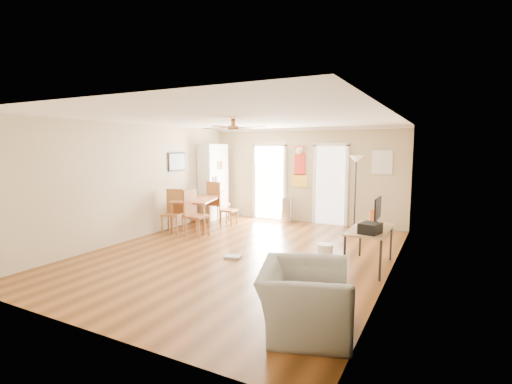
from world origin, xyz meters
The scene contains 30 objects.
floor centered at (0.00, 0.00, 0.00)m, with size 7.00×7.00×0.00m, color brown.
ceiling centered at (0.00, 0.00, 2.60)m, with size 5.50×7.00×0.00m, color silver, non-canonical shape.
wall_back centered at (0.00, 3.50, 1.30)m, with size 5.50×0.04×2.60m, color beige, non-canonical shape.
wall_front centered at (0.00, -3.50, 1.30)m, with size 5.50×0.04×2.60m, color beige, non-canonical shape.
wall_left centered at (-2.75, 0.00, 1.30)m, with size 0.04×7.00×2.60m, color beige, non-canonical shape.
wall_right centered at (2.75, 0.00, 1.30)m, with size 0.04×7.00×2.60m, color beige, non-canonical shape.
crown_molding centered at (0.00, 0.00, 2.56)m, with size 5.50×7.00×0.08m, color white, non-canonical shape.
kitchen_doorway centered at (-1.05, 3.48, 1.05)m, with size 0.90×0.10×2.10m, color white, non-canonical shape.
bathroom_doorway centered at (0.75, 3.48, 1.05)m, with size 0.80×0.10×2.10m, color white, non-canonical shape.
wall_decal centered at (-0.13, 3.48, 1.55)m, with size 0.46×0.03×1.10m, color red.
ac_grille centered at (2.05, 3.47, 1.70)m, with size 0.50×0.04×0.60m, color white.
framed_poster centered at (-2.73, 1.40, 1.70)m, with size 0.04×0.66×0.48m, color black.
ceiling_fan centered at (0.00, -0.30, 2.43)m, with size 1.24×1.24×0.20m, color #593819, non-canonical shape.
bookshelf centered at (-2.51, 2.74, 1.08)m, with size 0.43×0.97×2.16m, color silver, non-canonical shape.
dining_table centered at (-2.15, 1.48, 0.39)m, with size 0.93×1.55×0.77m, color #A85F36, non-canonical shape.
dining_chair_right_a centered at (-1.60, 2.11, 0.46)m, with size 0.38×0.38×0.91m, color #956130, non-canonical shape.
dining_chair_right_b centered at (-1.60, 0.70, 0.54)m, with size 0.44×0.44×1.08m, color #915B2E, non-canonical shape.
dining_chair_near centered at (-2.34, 0.71, 0.52)m, with size 0.43×0.43×1.05m, color #A06833, non-canonical shape.
dining_chair_far centered at (-2.11, 2.41, 0.56)m, with size 0.46×0.46×1.12m, color #A06233, non-canonical shape.
trash_can centered at (-0.40, 3.22, 0.35)m, with size 0.32×0.32×0.70m, color #B3B3B6.
torchiere_lamp centered at (1.48, 3.15, 0.93)m, with size 0.35×0.35×1.87m, color black, non-canonical shape.
computer_desk centered at (2.38, 0.28, 0.34)m, with size 0.64×1.28×0.68m, color tan, non-canonical shape.
imac centered at (2.47, 0.45, 0.95)m, with size 0.08×0.56×0.52m, color black, non-canonical shape.
keyboard centered at (2.20, 0.58, 0.69)m, with size 0.12×0.37×0.01m, color white.
printer centered at (2.45, -0.10, 0.77)m, with size 0.29×0.34×0.17m, color black.
orange_bottle centered at (2.30, 0.88, 0.80)m, with size 0.08×0.08×0.23m, color #EF5915.
wastebasket_a centered at (1.61, 0.23, 0.16)m, with size 0.28×0.28×0.32m, color white.
wastebasket_b centered at (1.35, -0.96, 0.14)m, with size 0.25×0.25×0.29m, color white.
floor_cloth centered at (0.00, -0.35, 0.02)m, with size 0.30×0.24×0.04m, color #9D9D98.
armchair centered at (2.15, -2.34, 0.37)m, with size 1.14×1.00×0.74m, color gray.
Camera 1 is at (3.51, -6.16, 2.08)m, focal length 25.92 mm.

